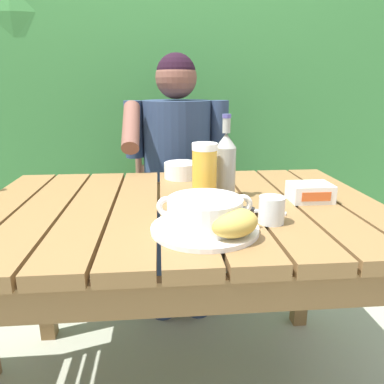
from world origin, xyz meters
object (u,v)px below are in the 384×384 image
Objects in this scene: bread_roll at (234,223)px; water_glass_small at (272,210)px; serving_plate at (205,228)px; diner_bowl at (182,170)px; soup_bowl at (205,212)px; chair_near_diner at (176,201)px; table_knife at (253,210)px; beer_bottle at (225,164)px; beer_glass at (204,173)px; person_eating at (177,163)px; butter_tub at (310,192)px.

water_glass_small is at bearing 41.63° from bread_roll.
diner_bowl is (-0.02, 0.54, 0.02)m from serving_plate.
soup_bowl is 0.54m from diner_bowl.
soup_bowl reaches higher than serving_plate.
water_glass_small reaches higher than serving_plate.
chair_near_diner is 6.37× the size of table_knife.
beer_bottle is 0.19m from table_knife.
diner_bowl is (-0.12, 0.27, -0.08)m from beer_bottle.
soup_bowl is (0.02, -1.08, 0.31)m from chair_near_diner.
beer_glass reaches higher than bread_roll.
beer_glass reaches higher than diner_bowl.
soup_bowl is 3.33× the size of water_glass_small.
chair_near_diner is at bearing 100.45° from table_knife.
chair_near_diner is 0.89m from beer_bottle.
person_eating is 0.63m from beer_bottle.
water_glass_small is at bearing 12.28° from soup_bowl.
beer_glass reaches higher than water_glass_small.
beer_glass is 1.44× the size of butter_tub.
serving_plate is 1.46× the size of beer_glass.
table_knife is at bearing -79.55° from chair_near_diner.
person_eating reaches higher than diner_bowl.
diner_bowl is at bearing -90.00° from chair_near_diner.
table_knife is (0.13, -0.09, -0.09)m from beer_glass.
serving_plate is 0.18m from water_glass_small.
butter_tub is at bearing -41.28° from diner_bowl.
person_eating reaches higher than beer_glass.
butter_tub is at bearing -60.44° from person_eating.
butter_tub is (0.29, 0.28, -0.02)m from bread_roll.
beer_bottle is (0.04, 0.34, 0.06)m from bread_roll.
bread_roll is 1.07× the size of diner_bowl.
bread_roll is 0.22m from table_knife.
soup_bowl is 0.23m from beer_glass.
person_eating reaches higher than water_glass_small.
beer_glass is 1.34× the size of diner_bowl.
water_glass_small reaches higher than butter_tub.
chair_near_diner is 0.61m from diner_bowl.
soup_bowl is 1.28× the size of beer_glass.
beer_glass is (0.03, 0.22, 0.04)m from soup_bowl.
person_eating is at bearing 95.02° from bread_roll.
serving_plate is 0.10m from bread_roll.
bread_roll is 0.29m from beer_glass.
beer_bottle is at bearing 108.64° from water_glass_small.
chair_near_diner is 3.56× the size of beer_bottle.
person_eating reaches higher than chair_near_diner.
chair_near_diner is 6.84× the size of diner_bowl.
diner_bowl reaches higher than serving_plate.
table_knife is at bearing -76.61° from person_eating.
water_glass_small is at bearing -50.41° from beer_glass.
diner_bowl is (-0.37, 0.33, 0.00)m from butter_tub.
butter_tub is (0.38, -0.66, 0.04)m from person_eating.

